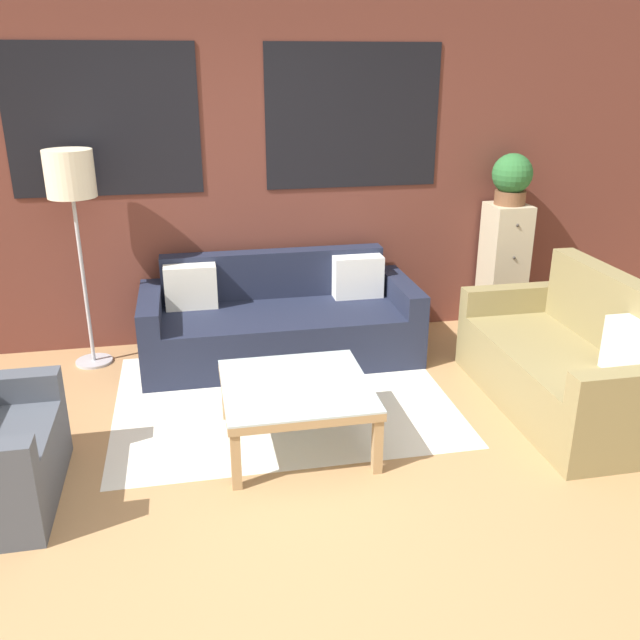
{
  "coord_description": "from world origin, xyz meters",
  "views": [
    {
      "loc": [
        -0.39,
        -3.0,
        2.21
      ],
      "look_at": [
        0.45,
        1.25,
        0.55
      ],
      "focal_mm": 38.0,
      "sensor_mm": 36.0,
      "label": 1
    }
  ],
  "objects_px": {
    "couch_dark": "(280,323)",
    "settee_vintage": "(570,365)",
    "coffee_table": "(296,393)",
    "potted_plant": "(512,178)",
    "drawer_cabinet": "(503,268)",
    "floor_lamp": "(71,184)"
  },
  "relations": [
    {
      "from": "couch_dark",
      "to": "settee_vintage",
      "type": "bearing_deg",
      "value": -34.87
    },
    {
      "from": "couch_dark",
      "to": "floor_lamp",
      "type": "distance_m",
      "value": 1.84
    },
    {
      "from": "coffee_table",
      "to": "drawer_cabinet",
      "type": "relative_size",
      "value": 0.8
    },
    {
      "from": "couch_dark",
      "to": "drawer_cabinet",
      "type": "bearing_deg",
      "value": 6.71
    },
    {
      "from": "coffee_table",
      "to": "potted_plant",
      "type": "height_order",
      "value": "potted_plant"
    },
    {
      "from": "couch_dark",
      "to": "settee_vintage",
      "type": "xyz_separation_m",
      "value": [
        1.78,
        -1.24,
        0.03
      ]
    },
    {
      "from": "couch_dark",
      "to": "coffee_table",
      "type": "relative_size",
      "value": 2.42
    },
    {
      "from": "potted_plant",
      "to": "coffee_table",
      "type": "bearing_deg",
      "value": -142.53
    },
    {
      "from": "couch_dark",
      "to": "coffee_table",
      "type": "xyz_separation_m",
      "value": [
        -0.09,
        -1.36,
        0.07
      ]
    },
    {
      "from": "settee_vintage",
      "to": "floor_lamp",
      "type": "height_order",
      "value": "floor_lamp"
    },
    {
      "from": "potted_plant",
      "to": "couch_dark",
      "type": "bearing_deg",
      "value": -173.28
    },
    {
      "from": "couch_dark",
      "to": "potted_plant",
      "type": "relative_size",
      "value": 5.08
    },
    {
      "from": "coffee_table",
      "to": "floor_lamp",
      "type": "bearing_deg",
      "value": 132.36
    },
    {
      "from": "drawer_cabinet",
      "to": "potted_plant",
      "type": "relative_size",
      "value": 2.62
    },
    {
      "from": "couch_dark",
      "to": "drawer_cabinet",
      "type": "relative_size",
      "value": 1.94
    },
    {
      "from": "couch_dark",
      "to": "coffee_table",
      "type": "distance_m",
      "value": 1.36
    },
    {
      "from": "coffee_table",
      "to": "potted_plant",
      "type": "bearing_deg",
      "value": 37.47
    },
    {
      "from": "potted_plant",
      "to": "settee_vintage",
      "type": "bearing_deg",
      "value": -97.59
    },
    {
      "from": "couch_dark",
      "to": "settee_vintage",
      "type": "height_order",
      "value": "settee_vintage"
    },
    {
      "from": "settee_vintage",
      "to": "floor_lamp",
      "type": "distance_m",
      "value": 3.68
    },
    {
      "from": "floor_lamp",
      "to": "settee_vintage",
      "type": "bearing_deg",
      "value": -23.12
    },
    {
      "from": "couch_dark",
      "to": "drawer_cabinet",
      "type": "distance_m",
      "value": 2.01
    }
  ]
}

